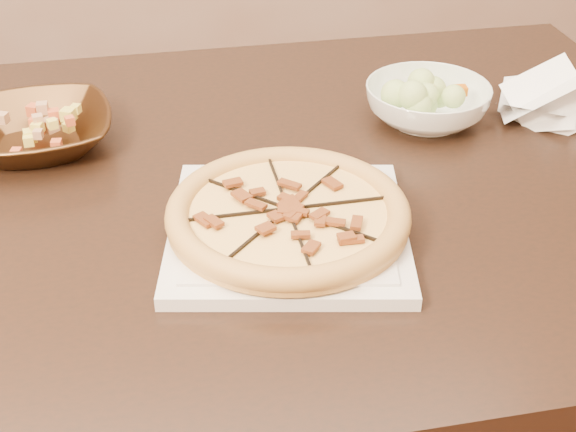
# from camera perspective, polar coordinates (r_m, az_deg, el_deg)

# --- Properties ---
(dining_table) EXTENTS (1.61, 1.12, 0.75)m
(dining_table) POSITION_cam_1_polar(r_m,az_deg,el_deg) (1.19, -5.36, -1.27)
(dining_table) COLOR black
(dining_table) RESTS_ON floor
(plate) EXTENTS (0.33, 0.33, 0.02)m
(plate) POSITION_cam_1_polar(r_m,az_deg,el_deg) (1.01, 0.00, -0.92)
(plate) COLOR silver
(plate) RESTS_ON dining_table
(pizza) EXTENTS (0.31, 0.31, 0.03)m
(pizza) POSITION_cam_1_polar(r_m,az_deg,el_deg) (1.00, 0.00, 0.19)
(pizza) COLOR tan
(pizza) RESTS_ON plate
(bronze_bowl) EXTENTS (0.26, 0.26, 0.06)m
(bronze_bowl) POSITION_cam_1_polar(r_m,az_deg,el_deg) (1.26, -17.43, 5.71)
(bronze_bowl) COLOR #492F18
(bronze_bowl) RESTS_ON dining_table
(mixed_dish) EXTENTS (0.12, 0.11, 0.03)m
(mixed_dish) POSITION_cam_1_polar(r_m,az_deg,el_deg) (1.24, -17.76, 7.39)
(mixed_dish) COLOR tan
(mixed_dish) RESTS_ON bronze_bowl
(salad_bowl) EXTENTS (0.24, 0.24, 0.06)m
(salad_bowl) POSITION_cam_1_polar(r_m,az_deg,el_deg) (1.30, 9.86, 7.87)
(salad_bowl) COLOR white
(salad_bowl) RESTS_ON dining_table
(salad) EXTENTS (0.08, 0.10, 0.04)m
(salad) POSITION_cam_1_polar(r_m,az_deg,el_deg) (1.28, 9.98, 9.82)
(salad) COLOR #CEE785
(salad) RESTS_ON salad_bowl
(cling_film) EXTENTS (0.21, 0.18, 0.05)m
(cling_film) POSITION_cam_1_polar(r_m,az_deg,el_deg) (1.37, 18.26, 7.70)
(cling_film) COLOR white
(cling_film) RESTS_ON dining_table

